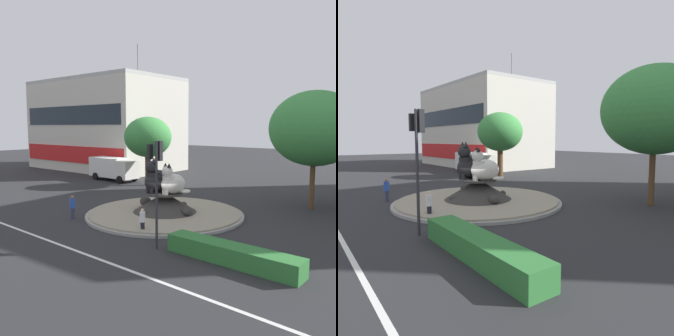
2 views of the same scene
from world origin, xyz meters
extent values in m
plane|color=#28282B|center=(0.00, 0.00, 0.00)|extent=(160.00, 160.00, 0.00)
cube|color=silver|center=(0.00, -8.91, 0.00)|extent=(112.00, 0.20, 0.01)
cylinder|color=gray|center=(0.00, 0.00, 0.09)|extent=(11.56, 11.56, 0.18)
cylinder|color=gray|center=(0.00, 0.00, 0.24)|extent=(11.10, 11.10, 0.11)
cone|color=#33302D|center=(0.00, 0.00, 0.98)|extent=(4.68, 4.68, 1.38)
cylinder|color=#33302D|center=(0.00, 0.00, 1.61)|extent=(2.57, 2.57, 0.12)
ellipsoid|color=#33302D|center=(2.09, -0.05, 0.58)|extent=(0.72, 0.72, 0.58)
ellipsoid|color=#33302D|center=(0.27, 1.94, 0.51)|extent=(0.55, 0.40, 0.44)
ellipsoid|color=#33302D|center=(-2.18, 0.22, 0.68)|extent=(0.99, 0.80, 0.79)
ellipsoid|color=#33302D|center=(-0.14, -1.86, 0.49)|extent=(0.51, 0.45, 0.40)
ellipsoid|color=black|center=(-0.68, -0.07, 2.50)|extent=(1.48, 2.29, 1.65)
cylinder|color=black|center=(-0.69, -0.52, 2.68)|extent=(1.09, 1.09, 1.03)
sphere|color=black|center=(-0.69, -0.68, 3.58)|extent=(0.91, 0.91, 0.91)
torus|color=black|center=(-0.30, 0.86, 1.84)|extent=(1.15, 1.15, 0.21)
cone|color=black|center=(-0.44, -0.69, 4.11)|extent=(0.38, 0.38, 0.37)
cone|color=black|center=(-0.94, -0.68, 4.11)|extent=(0.38, 0.38, 0.37)
cylinder|color=black|center=(-0.50, -0.89, 1.88)|extent=(0.29, 0.29, 0.41)
cylinder|color=black|center=(-0.88, -0.89, 1.88)|extent=(0.29, 0.29, 0.41)
ellipsoid|color=silver|center=(0.68, 0.16, 2.39)|extent=(1.68, 2.21, 1.43)
cylinder|color=silver|center=(0.59, -0.22, 2.55)|extent=(1.12, 1.12, 0.89)
sphere|color=silver|center=(0.55, -0.36, 3.33)|extent=(0.79, 0.79, 0.79)
torus|color=silver|center=(1.18, 0.87, 1.81)|extent=(1.07, 1.07, 0.18)
cone|color=black|center=(0.76, -0.41, 3.78)|extent=(0.39, 0.39, 0.32)
cone|color=black|center=(0.34, -0.31, 3.78)|extent=(0.39, 0.39, 0.32)
cylinder|color=silver|center=(0.67, -0.57, 1.85)|extent=(0.25, 0.25, 0.36)
cylinder|color=silver|center=(0.35, -0.49, 1.85)|extent=(0.25, 0.25, 0.36)
cylinder|color=#2D2D33|center=(4.58, -5.90, 2.89)|extent=(0.14, 0.14, 5.78)
cube|color=black|center=(4.57, -5.68, 5.26)|extent=(0.33, 0.25, 1.05)
sphere|color=red|center=(4.57, -5.60, 5.57)|extent=(0.18, 0.18, 0.18)
sphere|color=#392706|center=(4.57, -5.60, 5.26)|extent=(0.18, 0.18, 0.18)
sphere|color=black|center=(4.57, -5.60, 4.94)|extent=(0.18, 0.18, 0.18)
cube|color=black|center=(4.13, -5.91, 5.20)|extent=(0.21, 0.29, 0.80)
cube|color=beige|center=(-26.93, 16.83, 6.46)|extent=(22.69, 13.45, 12.91)
cube|color=red|center=(-26.75, 10.35, 2.58)|extent=(21.45, 0.70, 2.32)
cube|color=#19232D|center=(-26.75, 10.37, 8.01)|extent=(20.56, 0.63, 2.58)
cube|color=#B2B2AD|center=(-26.93, 16.83, 13.16)|extent=(22.69, 13.45, 0.50)
cylinder|color=#4C4C51|center=(-23.58, 20.69, 16.15)|extent=(0.10, 0.10, 5.48)
cube|color=#2D7033|center=(8.70, -5.12, 0.45)|extent=(7.00, 1.20, 0.90)
cylinder|color=brown|center=(-10.52, 9.22, 1.63)|extent=(0.64, 0.64, 3.25)
ellipsoid|color=#3D8E42|center=(-10.52, 9.22, 5.34)|extent=(5.22, 5.22, 4.44)
cylinder|color=brown|center=(7.49, 9.07, 1.80)|extent=(0.39, 0.39, 3.60)
ellipsoid|color=#3D8E42|center=(7.49, 9.07, 6.36)|extent=(6.89, 6.89, 5.86)
cylinder|color=#33384C|center=(-4.24, -5.06, 0.39)|extent=(0.28, 0.28, 0.78)
cylinder|color=#284CB2|center=(-4.24, -5.06, 1.12)|extent=(0.37, 0.37, 0.68)
sphere|color=#936B4C|center=(-4.24, -5.06, 1.57)|extent=(0.22, 0.22, 0.22)
cylinder|color=black|center=(2.02, -4.37, 0.36)|extent=(0.26, 0.26, 0.72)
cylinder|color=silver|center=(2.02, -4.37, 1.04)|extent=(0.34, 0.34, 0.63)
sphere|color=beige|center=(2.02, -4.37, 1.45)|extent=(0.21, 0.21, 0.21)
cube|color=silver|center=(-13.70, 8.94, 1.50)|extent=(2.01, 2.29, 2.10)
cube|color=silver|center=(-17.02, 8.97, 1.60)|extent=(4.67, 2.31, 2.29)
cylinder|color=black|center=(-13.62, 10.07, 0.45)|extent=(0.90, 0.31, 0.90)
cylinder|color=black|center=(-13.64, 7.80, 0.45)|extent=(0.90, 0.31, 0.90)
cylinder|color=black|center=(-18.01, 10.11, 0.45)|extent=(0.90, 0.31, 0.90)
cylinder|color=black|center=(-18.03, 7.84, 0.45)|extent=(0.90, 0.31, 0.90)
camera|label=1|loc=(17.46, -19.97, 6.56)|focal=39.25mm
camera|label=2|loc=(17.94, -10.62, 4.40)|focal=32.16mm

